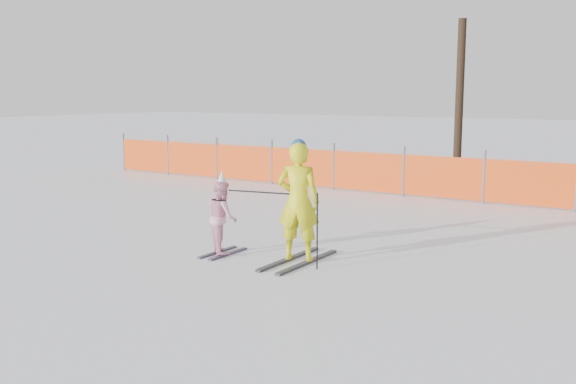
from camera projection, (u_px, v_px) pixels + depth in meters
name	position (u px, v px, depth m)	size (l,w,h in m)	color
ground	(270.00, 260.00, 9.88)	(120.00, 120.00, 0.00)	white
adult	(298.00, 201.00, 9.64)	(0.75, 1.65, 1.88)	black
child	(222.00, 216.00, 10.17)	(0.71, 0.91, 1.34)	black
ski_poles	(288.00, 212.00, 9.57)	(1.61, 0.23, 1.13)	black
safety_fence	(307.00, 167.00, 17.51)	(14.40, 0.06, 1.25)	#595960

